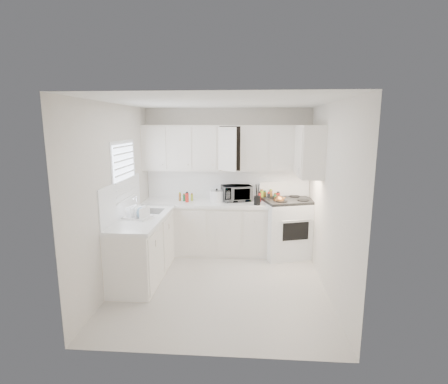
# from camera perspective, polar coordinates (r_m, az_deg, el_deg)

# --- Properties ---
(floor) EXTENTS (3.20, 3.20, 0.00)m
(floor) POSITION_cam_1_polar(r_m,az_deg,el_deg) (5.24, -0.57, -15.04)
(floor) COLOR beige
(floor) RESTS_ON ground
(ceiling) EXTENTS (3.20, 3.20, 0.00)m
(ceiling) POSITION_cam_1_polar(r_m,az_deg,el_deg) (4.72, -0.63, 14.63)
(ceiling) COLOR white
(ceiling) RESTS_ON ground
(wall_back) EXTENTS (3.00, 0.00, 3.00)m
(wall_back) POSITION_cam_1_polar(r_m,az_deg,el_deg) (6.38, 0.58, 1.98)
(wall_back) COLOR silver
(wall_back) RESTS_ON ground
(wall_front) EXTENTS (3.00, 0.00, 3.00)m
(wall_front) POSITION_cam_1_polar(r_m,az_deg,el_deg) (3.27, -2.93, -6.83)
(wall_front) COLOR silver
(wall_front) RESTS_ON ground
(wall_left) EXTENTS (0.00, 3.20, 3.20)m
(wall_left) POSITION_cam_1_polar(r_m,az_deg,el_deg) (5.16, -17.45, -0.71)
(wall_left) COLOR silver
(wall_left) RESTS_ON ground
(wall_right) EXTENTS (0.00, 3.20, 3.20)m
(wall_right) POSITION_cam_1_polar(r_m,az_deg,el_deg) (4.93, 17.07, -1.22)
(wall_right) COLOR silver
(wall_right) RESTS_ON ground
(window_blinds) EXTENTS (0.06, 0.96, 1.06)m
(window_blinds) POSITION_cam_1_polar(r_m,az_deg,el_deg) (5.43, -16.07, 2.62)
(window_blinds) COLOR white
(window_blinds) RESTS_ON wall_left
(lower_cabinets_back) EXTENTS (2.22, 0.60, 0.90)m
(lower_cabinets_back) POSITION_cam_1_polar(r_m,az_deg,el_deg) (6.32, -3.15, -6.04)
(lower_cabinets_back) COLOR silver
(lower_cabinets_back) RESTS_ON floor
(lower_cabinets_left) EXTENTS (0.60, 1.60, 0.90)m
(lower_cabinets_left) POSITION_cam_1_polar(r_m,az_deg,el_deg) (5.47, -13.20, -9.09)
(lower_cabinets_left) COLOR silver
(lower_cabinets_left) RESTS_ON floor
(countertop_back) EXTENTS (2.24, 0.64, 0.05)m
(countertop_back) POSITION_cam_1_polar(r_m,az_deg,el_deg) (6.19, -3.21, -1.86)
(countertop_back) COLOR white
(countertop_back) RESTS_ON lower_cabinets_back
(countertop_left) EXTENTS (0.64, 1.62, 0.05)m
(countertop_left) POSITION_cam_1_polar(r_m,az_deg,el_deg) (5.32, -13.32, -4.29)
(countertop_left) COLOR white
(countertop_left) RESTS_ON lower_cabinets_left
(backsplash_back) EXTENTS (2.98, 0.02, 0.55)m
(backsplash_back) POSITION_cam_1_polar(r_m,az_deg,el_deg) (6.39, 0.58, 1.30)
(backsplash_back) COLOR white
(backsplash_back) RESTS_ON wall_back
(backsplash_left) EXTENTS (0.02, 1.60, 0.55)m
(backsplash_left) POSITION_cam_1_polar(r_m,az_deg,el_deg) (5.35, -16.53, -1.06)
(backsplash_left) COLOR white
(backsplash_left) RESTS_ON wall_left
(upper_cabinets_back) EXTENTS (3.00, 0.33, 0.80)m
(upper_cabinets_back) POSITION_cam_1_polar(r_m,az_deg,el_deg) (6.19, 0.49, 3.57)
(upper_cabinets_back) COLOR silver
(upper_cabinets_back) RESTS_ON wall_back
(upper_cabinets_right) EXTENTS (0.33, 0.90, 0.80)m
(upper_cabinets_right) POSITION_cam_1_polar(r_m,az_deg,el_deg) (5.65, 13.73, 2.53)
(upper_cabinets_right) COLOR silver
(upper_cabinets_right) RESTS_ON wall_right
(sink) EXTENTS (0.42, 0.38, 0.30)m
(sink) POSITION_cam_1_polar(r_m,az_deg,el_deg) (5.61, -12.33, -1.93)
(sink) COLOR gray
(sink) RESTS_ON countertop_left
(stove) EXTENTS (1.02, 0.92, 1.31)m
(stove) POSITION_cam_1_polar(r_m,az_deg,el_deg) (6.23, 10.46, -4.49)
(stove) COLOR white
(stove) RESTS_ON floor
(tea_kettle) EXTENTS (0.27, 0.24, 0.21)m
(tea_kettle) POSITION_cam_1_polar(r_m,az_deg,el_deg) (5.96, 9.04, -1.28)
(tea_kettle) COLOR #965929
(tea_kettle) RESTS_ON stove
(frying_pan) EXTENTS (0.33, 0.46, 0.04)m
(frying_pan) POSITION_cam_1_polar(r_m,az_deg,el_deg) (6.33, 12.02, -1.43)
(frying_pan) COLOR black
(frying_pan) RESTS_ON stove
(microwave) EXTENTS (0.58, 0.44, 0.35)m
(microwave) POSITION_cam_1_polar(r_m,az_deg,el_deg) (6.23, 2.08, 0.10)
(microwave) COLOR gray
(microwave) RESTS_ON countertop_back
(rice_cooker) EXTENTS (0.27, 0.27, 0.24)m
(rice_cooker) POSITION_cam_1_polar(r_m,az_deg,el_deg) (6.15, -1.21, -0.55)
(rice_cooker) COLOR white
(rice_cooker) RESTS_ON countertop_back
(paper_towel) EXTENTS (0.12, 0.12, 0.27)m
(paper_towel) POSITION_cam_1_polar(r_m,az_deg,el_deg) (6.26, 0.40, -0.20)
(paper_towel) COLOR white
(paper_towel) RESTS_ON countertop_back
(utensil_crock) EXTENTS (0.14, 0.14, 0.38)m
(utensil_crock) POSITION_cam_1_polar(r_m,az_deg,el_deg) (5.93, 5.51, -0.37)
(utensil_crock) COLOR black
(utensil_crock) RESTS_ON countertop_back
(dish_rack) EXTENTS (0.44, 0.38, 0.21)m
(dish_rack) POSITION_cam_1_polar(r_m,az_deg,el_deg) (5.23, -14.12, -3.15)
(dish_rack) COLOR white
(dish_rack) RESTS_ON countertop_left
(spice_left_0) EXTENTS (0.06, 0.06, 0.13)m
(spice_left_0) POSITION_cam_1_polar(r_m,az_deg,el_deg) (6.37, -7.18, -0.73)
(spice_left_0) COLOR #A0632B
(spice_left_0) RESTS_ON countertop_back
(spice_left_1) EXTENTS (0.06, 0.06, 0.13)m
(spice_left_1) POSITION_cam_1_polar(r_m,az_deg,el_deg) (6.27, -6.66, -0.91)
(spice_left_1) COLOR #206234
(spice_left_1) RESTS_ON countertop_back
(spice_left_2) EXTENTS (0.06, 0.06, 0.13)m
(spice_left_2) POSITION_cam_1_polar(r_m,az_deg,el_deg) (6.34, -5.85, -0.76)
(spice_left_2) COLOR red
(spice_left_2) RESTS_ON countertop_back
(spice_left_3) EXTENTS (0.06, 0.06, 0.13)m
(spice_left_3) POSITION_cam_1_polar(r_m,az_deg,el_deg) (6.24, -5.31, -0.94)
(spice_left_3) COLOR #B1CB2F
(spice_left_3) RESTS_ON countertop_back
(sauce_right_0) EXTENTS (0.06, 0.06, 0.19)m
(sauce_right_0) POSITION_cam_1_polar(r_m,az_deg,el_deg) (6.28, 5.79, -0.59)
(sauce_right_0) COLOR red
(sauce_right_0) RESTS_ON countertop_back
(sauce_right_1) EXTENTS (0.06, 0.06, 0.19)m
(sauce_right_1) POSITION_cam_1_polar(r_m,az_deg,el_deg) (6.23, 6.31, -0.70)
(sauce_right_1) COLOR #B1CB2F
(sauce_right_1) RESTS_ON countertop_back
(sauce_right_2) EXTENTS (0.06, 0.06, 0.19)m
(sauce_right_2) POSITION_cam_1_polar(r_m,az_deg,el_deg) (6.29, 6.79, -0.60)
(sauce_right_2) COLOR brown
(sauce_right_2) RESTS_ON countertop_back
(sauce_right_3) EXTENTS (0.06, 0.06, 0.19)m
(sauce_right_3) POSITION_cam_1_polar(r_m,az_deg,el_deg) (6.23, 7.32, -0.72)
(sauce_right_3) COLOR black
(sauce_right_3) RESTS_ON countertop_back
(sauce_right_4) EXTENTS (0.06, 0.06, 0.19)m
(sauce_right_4) POSITION_cam_1_polar(r_m,az_deg,el_deg) (6.29, 7.79, -0.61)
(sauce_right_4) COLOR #A0632B
(sauce_right_4) RESTS_ON countertop_back
(sauce_right_5) EXTENTS (0.06, 0.06, 0.19)m
(sauce_right_5) POSITION_cam_1_polar(r_m,az_deg,el_deg) (6.24, 8.33, -0.73)
(sauce_right_5) COLOR #206234
(sauce_right_5) RESTS_ON countertop_back
(sauce_right_6) EXTENTS (0.06, 0.06, 0.19)m
(sauce_right_6) POSITION_cam_1_polar(r_m,az_deg,el_deg) (6.30, 8.79, -0.63)
(sauce_right_6) COLOR red
(sauce_right_6) RESTS_ON countertop_back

